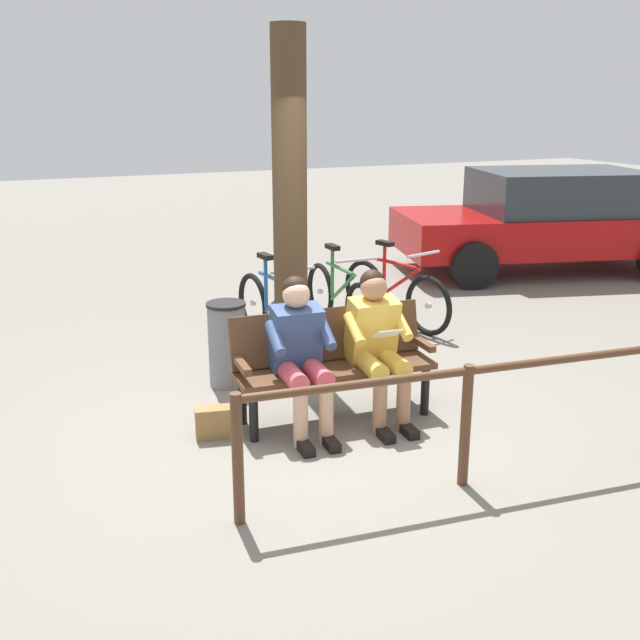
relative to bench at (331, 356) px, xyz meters
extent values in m
plane|color=slate|center=(0.23, 0.20, -0.51)|extent=(40.00, 40.00, 0.00)
cube|color=#51331E|center=(0.00, 0.08, -0.08)|extent=(1.62, 0.53, 0.05)
cube|color=#51331E|center=(-0.01, -0.11, 0.15)|extent=(1.61, 0.23, 0.42)
cube|color=#51331E|center=(-0.75, 0.13, 0.05)|extent=(0.08, 0.40, 0.05)
cube|color=#51331E|center=(0.76, 0.04, 0.05)|extent=(0.08, 0.40, 0.05)
cylinder|color=black|center=(-0.70, 0.29, -0.31)|extent=(0.07, 0.07, 0.40)
cylinder|color=black|center=(0.73, 0.21, -0.31)|extent=(0.07, 0.07, 0.40)
cylinder|color=black|center=(-0.72, -0.05, -0.31)|extent=(0.07, 0.07, 0.40)
cylinder|color=black|center=(0.71, -0.13, -0.31)|extent=(0.07, 0.07, 0.40)
cube|color=gold|center=(-0.32, 0.08, 0.20)|extent=(0.40, 0.33, 0.55)
sphere|color=#A87554|center=(-0.32, 0.10, 0.56)|extent=(0.21, 0.21, 0.21)
sphere|color=black|center=(-0.32, 0.07, 0.59)|extent=(0.20, 0.20, 0.20)
cylinder|color=gold|center=(-0.41, 0.29, -0.02)|extent=(0.17, 0.41, 0.15)
cylinder|color=#A87554|center=(-0.39, 0.48, -0.28)|extent=(0.11, 0.11, 0.45)
cube|color=black|center=(-0.39, 0.58, -0.47)|extent=(0.10, 0.22, 0.07)
cylinder|color=gold|center=(-0.51, 0.21, 0.27)|extent=(0.11, 0.31, 0.23)
cylinder|color=gold|center=(-0.21, 0.27, -0.02)|extent=(0.17, 0.41, 0.15)
cylinder|color=#A87554|center=(-0.19, 0.47, -0.28)|extent=(0.11, 0.11, 0.45)
cube|color=black|center=(-0.19, 0.57, -0.47)|extent=(0.10, 0.22, 0.07)
cylinder|color=gold|center=(-0.11, 0.19, 0.27)|extent=(0.11, 0.31, 0.23)
cube|color=silver|center=(-0.30, 0.38, 0.26)|extent=(0.21, 0.13, 0.09)
cube|color=#334772|center=(0.32, 0.04, 0.20)|extent=(0.40, 0.33, 0.55)
sphere|color=#D8A884|center=(0.32, 0.06, 0.56)|extent=(0.21, 0.21, 0.21)
sphere|color=black|center=(0.32, 0.03, 0.59)|extent=(0.20, 0.20, 0.20)
cylinder|color=#D84C59|center=(0.23, 0.25, -0.02)|extent=(0.17, 0.41, 0.15)
cylinder|color=#D8A884|center=(0.25, 0.45, -0.28)|extent=(0.11, 0.11, 0.45)
cube|color=black|center=(0.25, 0.55, -0.47)|extent=(0.10, 0.22, 0.07)
cylinder|color=#334772|center=(0.13, 0.17, 0.27)|extent=(0.11, 0.31, 0.23)
cylinder|color=#D84C59|center=(0.43, 0.24, -0.02)|extent=(0.17, 0.41, 0.15)
cylinder|color=#D8A884|center=(0.45, 0.44, -0.28)|extent=(0.11, 0.11, 0.45)
cube|color=black|center=(0.45, 0.54, -0.47)|extent=(0.10, 0.22, 0.07)
cylinder|color=#334772|center=(0.53, 0.15, 0.27)|extent=(0.11, 0.31, 0.23)
cube|color=olive|center=(0.98, 0.02, -0.39)|extent=(0.32, 0.20, 0.24)
cylinder|color=#4C3823|center=(-0.13, -1.22, 1.04)|extent=(0.31, 0.31, 3.10)
cylinder|color=slate|center=(0.57, -0.99, -0.14)|extent=(0.33, 0.33, 0.74)
cylinder|color=black|center=(0.57, -0.99, 0.24)|extent=(0.35, 0.35, 0.03)
torus|color=black|center=(-1.84, -1.53, -0.18)|extent=(0.24, 0.65, 0.66)
cylinder|color=silver|center=(-1.84, -1.53, -0.18)|extent=(0.06, 0.07, 0.06)
torus|color=black|center=(-1.57, -2.51, -0.18)|extent=(0.24, 0.65, 0.66)
cylinder|color=silver|center=(-1.57, -2.51, -0.18)|extent=(0.06, 0.07, 0.06)
cylinder|color=#B71414|center=(-1.70, -2.02, 0.20)|extent=(0.21, 0.62, 0.04)
cylinder|color=#B71414|center=(-1.72, -1.95, 0.00)|extent=(0.20, 0.59, 0.43)
cylinder|color=#B71414|center=(-1.65, -2.20, 0.12)|extent=(0.04, 0.04, 0.55)
cube|color=black|center=(-1.65, -2.20, 0.40)|extent=(0.15, 0.24, 0.05)
cylinder|color=#B2B2B7|center=(-1.81, -1.63, 0.37)|extent=(0.47, 0.16, 0.03)
torus|color=black|center=(-1.03, -1.54, -0.18)|extent=(0.07, 0.66, 0.66)
cylinder|color=silver|center=(-1.03, -1.54, -0.18)|extent=(0.05, 0.06, 0.06)
torus|color=black|center=(-1.02, -2.56, -0.18)|extent=(0.07, 0.66, 0.66)
cylinder|color=silver|center=(-1.02, -2.56, -0.18)|extent=(0.05, 0.06, 0.06)
cylinder|color=#337238|center=(-1.02, -2.05, 0.20)|extent=(0.05, 0.63, 0.04)
cylinder|color=#337238|center=(-1.03, -1.97, 0.00)|extent=(0.05, 0.60, 0.43)
cylinder|color=#337238|center=(-1.02, -2.24, 0.12)|extent=(0.04, 0.04, 0.55)
cube|color=black|center=(-1.02, -2.24, 0.40)|extent=(0.09, 0.22, 0.05)
cylinder|color=#B2B2B7|center=(-1.03, -1.65, 0.37)|extent=(0.48, 0.04, 0.03)
torus|color=black|center=(-0.27, -1.38, -0.18)|extent=(0.14, 0.66, 0.66)
cylinder|color=silver|center=(-0.27, -1.38, -0.18)|extent=(0.06, 0.07, 0.06)
torus|color=black|center=(-0.14, -2.39, -0.18)|extent=(0.14, 0.66, 0.66)
cylinder|color=silver|center=(-0.14, -2.39, -0.18)|extent=(0.06, 0.07, 0.06)
cylinder|color=#1E519E|center=(-0.20, -1.88, 0.20)|extent=(0.12, 0.63, 0.04)
cylinder|color=#1E519E|center=(-0.21, -1.80, 0.00)|extent=(0.11, 0.60, 0.43)
cylinder|color=#1E519E|center=(-0.18, -2.06, 0.12)|extent=(0.04, 0.04, 0.55)
cube|color=black|center=(-0.18, -2.06, 0.40)|extent=(0.12, 0.23, 0.05)
cylinder|color=#B2B2B7|center=(-0.25, -1.48, 0.37)|extent=(0.48, 0.09, 0.03)
cylinder|color=#51331E|center=(-0.34, 1.39, -0.08)|extent=(0.07, 0.07, 0.85)
cylinder|color=#51331E|center=(1.18, 1.25, -0.08)|extent=(0.07, 0.07, 0.85)
cylinder|color=#51331E|center=(-0.34, 1.39, 0.30)|extent=(3.04, 0.34, 0.06)
cube|color=#A50C0C|center=(-5.03, -3.59, 0.09)|extent=(4.52, 2.81, 0.55)
cube|color=#262D33|center=(-5.22, -3.54, 0.66)|extent=(2.66, 2.19, 0.60)
cylinder|color=black|center=(-3.48, -3.06, -0.19)|extent=(0.67, 0.38, 0.64)
cylinder|color=black|center=(-3.94, -4.80, -0.19)|extent=(0.67, 0.38, 0.64)
cylinder|color=black|center=(-6.58, -4.11, -0.19)|extent=(0.67, 0.38, 0.64)
camera|label=1|loc=(2.36, 5.18, 2.01)|focal=42.39mm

